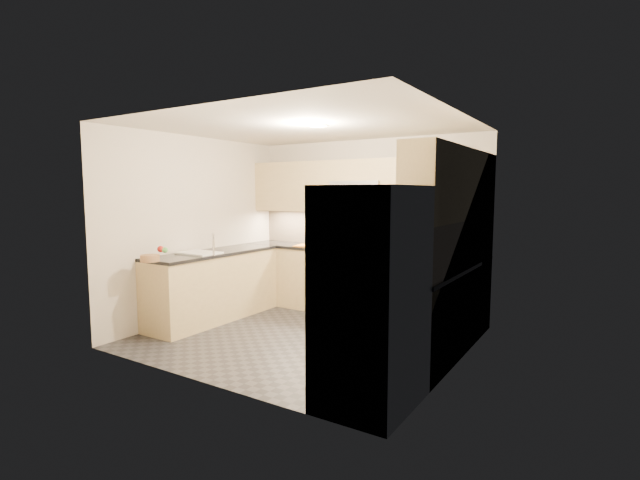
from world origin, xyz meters
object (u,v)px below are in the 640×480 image
at_px(gas_range, 355,283).
at_px(fruit_basket, 150,258).
at_px(utensil_bowl, 443,251).
at_px(cutting_board, 311,246).
at_px(refrigerator, 372,297).
at_px(microwave, 359,195).

height_order(gas_range, fruit_basket, fruit_basket).
distance_m(utensil_bowl, cutting_board, 2.00).
xyz_separation_m(refrigerator, utensil_bowl, (-0.16, 2.37, 0.11)).
bearing_deg(refrigerator, cutting_board, 132.44).
height_order(gas_range, cutting_board, cutting_board).
distance_m(microwave, fruit_basket, 2.94).
bearing_deg(fruit_basket, utensil_bowl, 39.64).
relative_size(gas_range, fruit_basket, 4.20).
bearing_deg(refrigerator, fruit_basket, 178.04).
relative_size(refrigerator, utensil_bowl, 7.38).
bearing_deg(fruit_basket, cutting_board, 71.69).
relative_size(refrigerator, fruit_basket, 8.31).
relative_size(utensil_bowl, fruit_basket, 1.13).
relative_size(cutting_board, fruit_basket, 2.08).
xyz_separation_m(microwave, utensil_bowl, (1.29, -0.18, -0.69)).
relative_size(gas_range, microwave, 1.20).
xyz_separation_m(utensil_bowl, fruit_basket, (-2.74, -2.27, -0.03)).
bearing_deg(cutting_board, fruit_basket, -108.31).
distance_m(gas_range, utensil_bowl, 1.40).
distance_m(refrigerator, fruit_basket, 2.91).
relative_size(refrigerator, cutting_board, 4.00).
height_order(refrigerator, utensil_bowl, refrigerator).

